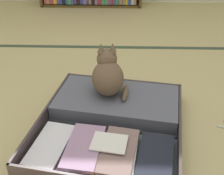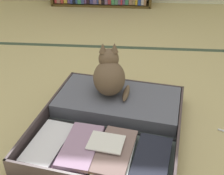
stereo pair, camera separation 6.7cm
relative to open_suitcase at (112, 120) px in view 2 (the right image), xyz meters
name	(u,v)px [view 2 (the right image)]	position (x,y,z in m)	size (l,w,h in m)	color
ground_plane	(103,121)	(-0.05, 0.04, -0.04)	(10.00, 10.00, 0.00)	tan
tatami_border	(116,47)	(-0.05, 1.04, -0.04)	(4.80, 0.05, 0.00)	#344435
open_suitcase	(112,120)	(0.00, 0.00, 0.00)	(0.83, 0.90, 0.10)	#3F3336
black_cat	(109,75)	(-0.03, 0.19, 0.16)	(0.23, 0.24, 0.28)	brown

